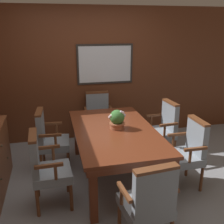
# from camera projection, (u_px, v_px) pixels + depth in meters

# --- Properties ---
(ground_plane) EXTENTS (14.00, 14.00, 0.00)m
(ground_plane) POSITION_uv_depth(u_px,v_px,m) (110.00, 188.00, 3.57)
(ground_plane) COLOR gray
(wall_back) EXTENTS (7.20, 0.08, 2.45)m
(wall_back) POSITION_uv_depth(u_px,v_px,m) (88.00, 75.00, 4.88)
(wall_back) COLOR #5B2D19
(wall_back) RESTS_ON ground_plane
(dining_table) EXTENTS (1.09, 1.89, 0.75)m
(dining_table) POSITION_uv_depth(u_px,v_px,m) (114.00, 135.00, 3.63)
(dining_table) COLOR maroon
(dining_table) RESTS_ON ground_plane
(chair_left_near) EXTENTS (0.46, 0.52, 0.95)m
(chair_left_near) POSITION_uv_depth(u_px,v_px,m) (46.00, 166.00, 3.08)
(chair_left_near) COLOR brown
(chair_left_near) RESTS_ON ground_plane
(chair_head_far) EXTENTS (0.51, 0.46, 0.95)m
(chair_head_far) POSITION_uv_depth(u_px,v_px,m) (98.00, 115.00, 4.85)
(chair_head_far) COLOR brown
(chair_head_far) RESTS_ON ground_plane
(chair_right_near) EXTENTS (0.45, 0.50, 0.95)m
(chair_right_near) POSITION_uv_depth(u_px,v_px,m) (188.00, 150.00, 3.49)
(chair_right_near) COLOR brown
(chair_right_near) RESTS_ON ground_plane
(chair_left_far) EXTENTS (0.47, 0.52, 0.95)m
(chair_left_far) POSITION_uv_depth(u_px,v_px,m) (49.00, 138.00, 3.88)
(chair_left_far) COLOR brown
(chair_left_far) RESTS_ON ground_plane
(chair_right_far) EXTENTS (0.48, 0.53, 0.95)m
(chair_right_far) POSITION_uv_depth(u_px,v_px,m) (163.00, 127.00, 4.28)
(chair_right_far) COLOR brown
(chair_right_far) RESTS_ON ground_plane
(chair_head_near) EXTENTS (0.53, 0.49, 0.95)m
(chair_head_near) POSITION_uv_depth(u_px,v_px,m) (149.00, 201.00, 2.47)
(chair_head_near) COLOR brown
(chair_head_near) RESTS_ON ground_plane
(potted_plant) EXTENTS (0.24, 0.22, 0.26)m
(potted_plant) POSITION_uv_depth(u_px,v_px,m) (117.00, 120.00, 3.59)
(potted_plant) COLOR #9E5638
(potted_plant) RESTS_ON dining_table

